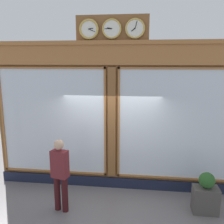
% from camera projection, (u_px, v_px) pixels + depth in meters
% --- Properties ---
extents(shop_facade, '(6.33, 0.42, 4.44)m').
position_uv_depth(shop_facade, '(113.00, 116.00, 6.45)').
color(shop_facade, brown).
rests_on(shop_facade, ground_plane).
extents(pedestrian, '(0.40, 0.30, 1.69)m').
position_uv_depth(pedestrian, '(60.00, 172.00, 5.48)').
color(pedestrian, '#3A1316').
rests_on(pedestrian, ground_plane).
extents(planter_box, '(0.56, 0.36, 0.60)m').
position_uv_depth(planter_box, '(205.00, 200.00, 5.54)').
color(planter_box, '#4C4742').
rests_on(planter_box, ground_plane).
extents(planter_shrub, '(0.35, 0.35, 0.35)m').
position_uv_depth(planter_shrub, '(207.00, 180.00, 5.44)').
color(planter_shrub, '#285623').
rests_on(planter_shrub, planter_box).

